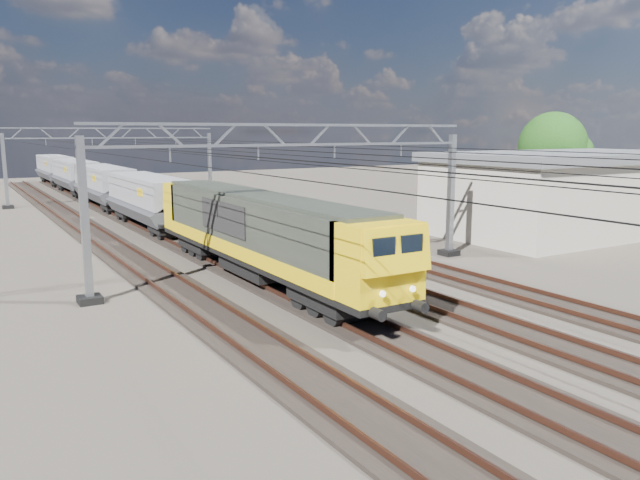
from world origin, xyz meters
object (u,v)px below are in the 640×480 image
hopper_wagon_third (75,174)px  hopper_wagon_fourth (55,167)px  catenary_gantry_mid (298,194)px  catenary_gantry_far (115,162)px  industrial_shed (569,192)px  locomotive (259,230)px  hopper_wagon_lead (149,197)px  tree_far (557,148)px  hopper_wagon_mid (104,183)px

hopper_wagon_third → hopper_wagon_fourth: same height
hopper_wagon_fourth → hopper_wagon_third: bearing=-90.0°
catenary_gantry_mid → hopper_wagon_third: catenary_gantry_mid is taller
catenary_gantry_mid → hopper_wagon_third: bearing=92.5°
catenary_gantry_far → industrial_shed: bearing=-57.1°
catenary_gantry_mid → hopper_wagon_fourth: (-2.00, 60.37, -1.67)m
locomotive → industrial_shed: size_ratio=1.13×
catenary_gantry_mid → catenary_gantry_far: 36.00m
catenary_gantry_far → hopper_wagon_lead: size_ratio=1.53×
catenary_gantry_far → hopper_wagon_fourth: size_ratio=1.53×
tree_far → catenary_gantry_mid: bearing=-162.1°
hopper_wagon_third → tree_far: bearing=-48.4°
locomotive → hopper_wagon_lead: locomotive is taller
tree_far → industrial_shed: bearing=-136.9°
locomotive → tree_far: size_ratio=2.51×
catenary_gantry_mid → industrial_shed: 22.12m
hopper_wagon_fourth → tree_far: size_ratio=1.55×
catenary_gantry_far → locomotive: catenary_gantry_far is taller
hopper_wagon_fourth → industrial_shed: (24.00, -58.37, 0.49)m
locomotive → hopper_wagon_mid: locomotive is taller
catenary_gantry_far → hopper_wagon_third: catenary_gantry_far is taller
hopper_wagon_lead → hopper_wagon_mid: size_ratio=1.00×
catenary_gantry_far → catenary_gantry_mid: bearing=-90.0°
industrial_shed → catenary_gantry_mid: bearing=-174.8°
catenary_gantry_mid → hopper_wagon_mid: (-2.00, 31.97, -1.67)m
locomotive → industrial_shed: 24.08m
hopper_wagon_mid → tree_far: 39.32m
hopper_wagon_fourth → tree_far: (32.32, -50.58, 3.13)m
catenary_gantry_mid → hopper_wagon_third: (-2.00, 46.17, -1.67)m
catenary_gantry_mid → hopper_wagon_third: size_ratio=1.53×
hopper_wagon_third → hopper_wagon_fourth: (0.00, 14.20, 0.00)m
hopper_wagon_mid → hopper_wagon_fourth: size_ratio=1.00×
catenary_gantry_mid → tree_far: 31.89m
hopper_wagon_fourth → locomotive: bearing=-90.0°
hopper_wagon_lead → hopper_wagon_third: 28.40m
locomotive → catenary_gantry_mid: bearing=-2.0°
locomotive → hopper_wagon_mid: (-0.00, 31.90, -0.09)m
catenary_gantry_far → locomotive: (-2.00, -35.93, -1.58)m
hopper_wagon_lead → hopper_wagon_mid: same height
hopper_wagon_third → tree_far: (32.32, -36.38, 3.13)m
hopper_wagon_lead → hopper_wagon_mid: bearing=90.0°
catenary_gantry_far → hopper_wagon_fourth: catenary_gantry_far is taller
catenary_gantry_mid → hopper_wagon_mid: bearing=93.6°
catenary_gantry_mid → tree_far: size_ratio=2.37×
locomotive → hopper_wagon_fourth: bearing=90.0°
catenary_gantry_far → locomotive: size_ratio=0.94×
catenary_gantry_mid → hopper_wagon_mid: catenary_gantry_mid is taller
industrial_shed → tree_far: (8.32, 7.79, 2.63)m
locomotive → hopper_wagon_mid: size_ratio=1.62×
hopper_wagon_lead → tree_far: (32.32, -7.98, 3.13)m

